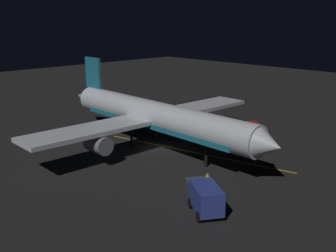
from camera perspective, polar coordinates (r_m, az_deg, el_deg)
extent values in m
cube|color=black|center=(52.08, -1.54, -3.42)|extent=(180.00, 180.00, 0.20)
cube|color=gold|center=(51.04, 3.54, -3.71)|extent=(5.76, 25.55, 0.01)
cylinder|color=silver|center=(50.82, -1.58, 1.46)|extent=(4.46, 30.74, 3.57)
cube|color=teal|center=(51.06, -1.57, 0.39)|extent=(4.15, 26.14, 0.64)
cone|color=silver|center=(40.39, 13.96, -2.61)|extent=(3.58, 2.96, 3.50)
cone|color=silver|center=(64.26, -11.61, 4.04)|extent=(3.33, 4.37, 3.21)
cube|color=teal|center=(61.43, -10.53, 7.41)|extent=(0.47, 3.61, 4.49)
cube|color=silver|center=(58.39, 4.37, 2.68)|extent=(15.33, 5.24, 0.50)
cylinder|color=slate|center=(57.38, 4.70, 1.01)|extent=(2.19, 3.26, 2.10)
cube|color=silver|center=(46.80, -11.50, -0.72)|extent=(15.33, 5.24, 0.50)
cylinder|color=slate|center=(46.60, -9.84, -2.50)|extent=(2.19, 3.26, 2.10)
cylinder|color=black|center=(45.95, 5.41, -4.15)|extent=(0.37, 0.37, 2.67)
cylinder|color=black|center=(54.82, -1.62, -0.90)|extent=(0.37, 0.37, 2.67)
cylinder|color=black|center=(52.22, -5.16, -1.77)|extent=(0.37, 0.37, 2.67)
cube|color=navy|center=(35.28, 5.42, -10.03)|extent=(3.81, 4.34, 2.07)
cube|color=#38383D|center=(37.84, 4.13, -8.68)|extent=(2.65, 2.59, 1.50)
cylinder|color=black|center=(36.87, 4.75, -10.64)|extent=(2.43, 2.00, 0.90)
cylinder|color=black|center=(34.60, 6.05, -12.49)|extent=(2.43, 2.00, 0.90)
cube|color=maroon|center=(56.38, 10.43, -0.57)|extent=(4.81, 4.39, 2.01)
cube|color=#38383D|center=(55.62, 7.33, -0.93)|extent=(2.64, 2.68, 1.50)
cylinder|color=black|center=(56.22, 8.86, -1.61)|extent=(2.13, 2.38, 0.90)
cylinder|color=black|center=(57.12, 11.88, -1.49)|extent=(2.13, 2.38, 0.90)
cylinder|color=black|center=(40.25, 5.57, -8.41)|extent=(0.32, 0.32, 0.85)
cylinder|color=yellow|center=(39.96, 5.60, -7.42)|extent=(0.40, 0.40, 0.65)
sphere|color=tan|center=(39.79, 5.62, -6.83)|extent=(0.24, 0.24, 0.24)
cone|color=#EA590F|center=(49.96, 9.96, -4.01)|extent=(0.36, 0.36, 0.55)
cube|color=black|center=(50.05, 9.94, -4.29)|extent=(0.50, 0.50, 0.03)
cone|color=#EA590F|center=(40.07, 2.95, -8.70)|extent=(0.36, 0.36, 0.55)
cube|color=black|center=(40.17, 2.95, -9.04)|extent=(0.50, 0.50, 0.03)
cone|color=#EA590F|center=(50.39, 9.99, -3.84)|extent=(0.36, 0.36, 0.55)
cube|color=black|center=(50.47, 9.97, -4.12)|extent=(0.50, 0.50, 0.03)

